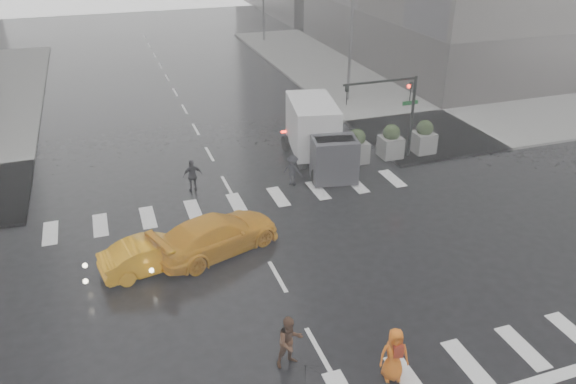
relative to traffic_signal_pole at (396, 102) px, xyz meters
name	(u,v)px	position (x,y,z in m)	size (l,w,h in m)	color
ground	(278,276)	(-9.01, -8.01, -3.22)	(120.00, 120.00, 0.00)	black
sidewalk_ne	(457,90)	(10.49, 9.49, -3.14)	(35.00, 35.00, 0.15)	slate
road_markings	(278,276)	(-9.01, -8.01, -3.21)	(18.00, 48.00, 0.01)	silver
traffic_signal_pole	(396,102)	(0.00, 0.00, 0.00)	(4.45, 0.42, 4.50)	black
street_lamp_near	(349,28)	(1.86, 9.99, 1.73)	(2.15, 0.22, 9.00)	#59595B
planter_west	(356,147)	(-2.01, 0.19, -2.23)	(1.10, 1.10, 1.80)	slate
planter_mid	(391,142)	(-0.01, 0.19, -2.23)	(1.10, 1.10, 1.80)	slate
planter_east	(424,137)	(1.99, 0.19, -2.23)	(1.10, 1.10, 1.80)	slate
pedestrian_brown	(290,342)	(-10.02, -12.30, -2.37)	(0.83, 0.64, 1.70)	#452818
pedestrian_orange	(394,354)	(-7.41, -13.77, -2.35)	(0.95, 0.75, 1.72)	#D85F0F
pedestrian_far_a	(193,176)	(-10.64, -0.12, -2.41)	(0.95, 0.58, 1.62)	black
pedestrian_far_b	(293,170)	(-5.94, -0.99, -2.45)	(0.99, 0.54, 1.52)	black
taxi_mid	(153,254)	(-13.21, -6.01, -2.58)	(1.35, 3.88, 1.28)	orange
taxi_rear	(217,234)	(-10.70, -5.59, -2.47)	(2.09, 4.55, 1.49)	orange
box_truck	(318,134)	(-3.90, 0.87, -1.53)	(2.23, 5.94, 3.15)	silver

